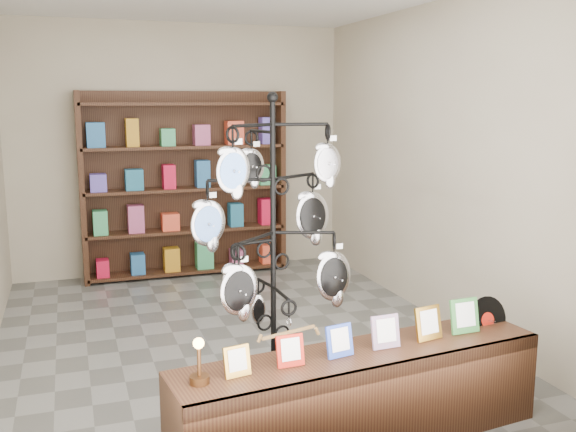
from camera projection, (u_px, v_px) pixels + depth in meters
name	position (u px, v px, depth m)	size (l,w,h in m)	color
ground	(234.00, 338.00, 5.72)	(5.00, 5.00, 0.00)	slate
room_envelope	(231.00, 129.00, 5.40)	(5.00, 5.00, 5.00)	#BBB297
display_tree	(273.00, 233.00, 4.16)	(1.10, 1.05, 2.14)	black
front_shelf	(362.00, 396.00, 3.94)	(2.42, 0.74, 0.84)	black
back_shelving	(185.00, 190.00, 7.68)	(2.42, 0.36, 2.20)	black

